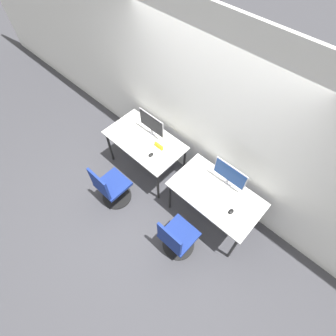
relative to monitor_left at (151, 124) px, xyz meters
The scene contains 13 objects.
ground_plane 1.32m from the monitor_left, 36.97° to the right, with size 20.00×20.00×0.00m, color #3D3D42.
wall_back 0.89m from the monitor_left, 24.41° to the left, with size 12.00×0.05×2.80m.
desk_left 0.34m from the monitor_left, 90.00° to the right, with size 1.27×0.73×0.75m.
monitor_left is the anchor object (origin of this frame).
keyboard_left 0.40m from the monitor_left, 90.00° to the right, with size 0.45×0.14×0.02m.
mouse_left 0.49m from the monitor_left, 47.50° to the right, with size 0.06×0.09×0.03m.
office_chair_left 1.18m from the monitor_left, 86.21° to the right, with size 0.48×0.48×0.88m.
desk_right 1.46m from the monitor_left, ahead, with size 1.27×0.73×0.75m.
monitor_right 1.43m from the monitor_left, ahead, with size 0.49×0.14×0.40m.
keyboard_right 1.46m from the monitor_left, 10.14° to the right, with size 0.45×0.14×0.02m.
mouse_right 1.76m from the monitor_left, ahead, with size 0.06×0.09×0.03m.
office_chair_right 1.75m from the monitor_left, 33.80° to the right, with size 0.48×0.48×0.88m.
placard_left 0.36m from the monitor_left, 25.33° to the right, with size 0.16×0.03×0.08m.
Camera 1 is at (1.41, -1.36, 3.92)m, focal length 28.00 mm.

